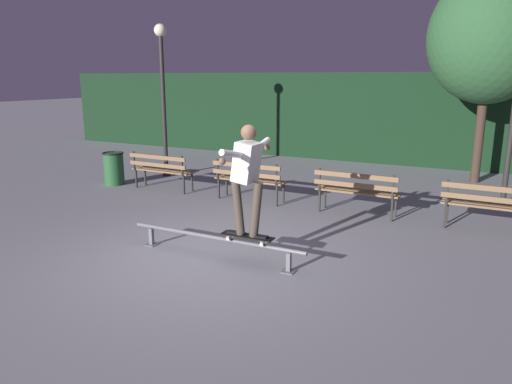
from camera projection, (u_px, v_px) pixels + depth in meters
The scene contains 12 objects.
ground_plane at pixel (214, 258), 6.99m from camera, with size 90.00×90.00×0.00m, color gray.
hedge_backdrop at pixel (375, 117), 14.94m from camera, with size 24.00×1.20×2.74m, color black.
grind_rail at pixel (215, 240), 6.97m from camera, with size 2.88×0.18×0.33m.
skateboard at pixel (247, 236), 6.69m from camera, with size 0.78×0.21×0.09m.
skateboarder at pixel (247, 171), 6.47m from camera, with size 0.62×1.41×1.56m.
park_bench_leftmost at pixel (161, 168), 11.09m from camera, with size 1.61×0.44×0.88m.
park_bench_left_center at pixel (249, 177), 10.06m from camera, with size 1.61×0.44×0.88m.
park_bench_right_center at pixel (356, 188), 9.03m from camera, with size 1.61×0.44×0.88m.
park_bench_rightmost at pixel (492, 203), 8.00m from camera, with size 1.61×0.44×0.88m.
tree_far_right at pixel (490, 37), 11.25m from camera, with size 2.87×2.87×5.10m.
lamp_post_left at pixel (163, 81), 12.27m from camera, with size 0.32×0.32×3.90m.
trash_can at pixel (114, 168), 11.72m from camera, with size 0.52×0.52×0.80m.
Camera 1 is at (3.55, -5.56, 2.59)m, focal length 33.40 mm.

